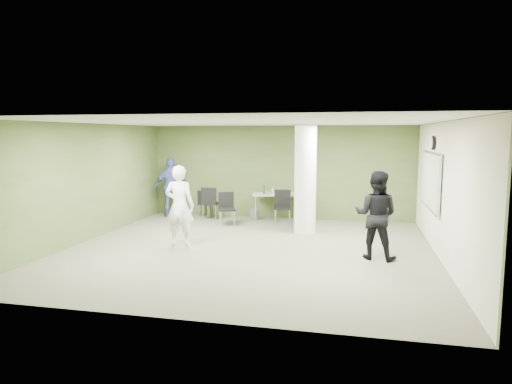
% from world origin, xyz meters
% --- Properties ---
extents(floor, '(8.00, 8.00, 0.00)m').
position_xyz_m(floor, '(0.00, 0.00, 0.00)').
color(floor, '#585946').
rests_on(floor, ground).
extents(ceiling, '(8.00, 8.00, 0.00)m').
position_xyz_m(ceiling, '(0.00, 0.00, 2.80)').
color(ceiling, white).
rests_on(ceiling, wall_back).
extents(wall_back, '(8.00, 2.80, 0.02)m').
position_xyz_m(wall_back, '(0.00, 4.00, 1.40)').
color(wall_back, '#455226').
rests_on(wall_back, floor).
extents(wall_left, '(0.02, 8.00, 2.80)m').
position_xyz_m(wall_left, '(-4.00, 0.00, 1.40)').
color(wall_left, '#455226').
rests_on(wall_left, floor).
extents(wall_right_cream, '(0.02, 8.00, 2.80)m').
position_xyz_m(wall_right_cream, '(4.00, 0.00, 1.40)').
color(wall_right_cream, beige).
rests_on(wall_right_cream, floor).
extents(column, '(0.56, 0.56, 2.80)m').
position_xyz_m(column, '(1.00, 2.00, 1.40)').
color(column, silver).
rests_on(column, floor).
extents(whiteboard, '(0.05, 2.30, 1.30)m').
position_xyz_m(whiteboard, '(3.92, 1.20, 1.50)').
color(whiteboard, silver).
rests_on(whiteboard, wall_right_cream).
extents(wall_clock, '(0.06, 0.32, 0.32)m').
position_xyz_m(wall_clock, '(3.92, 1.20, 2.35)').
color(wall_clock, black).
rests_on(wall_clock, wall_right_cream).
extents(folding_table, '(1.82, 1.08, 1.06)m').
position_xyz_m(folding_table, '(0.12, 3.54, 0.76)').
color(folding_table, '#999994').
rests_on(folding_table, floor).
extents(wastebasket, '(0.26, 0.26, 0.30)m').
position_xyz_m(wastebasket, '(-0.69, 3.50, 0.15)').
color(wastebasket, '#4C4C4C').
rests_on(wastebasket, floor).
extents(chair_back_left, '(0.47, 0.47, 0.84)m').
position_xyz_m(chair_back_left, '(-2.25, 3.57, 0.49)').
color(chair_back_left, black).
rests_on(chair_back_left, floor).
extents(chair_back_right, '(0.51, 0.51, 0.98)m').
position_xyz_m(chair_back_right, '(-1.96, 3.19, 0.58)').
color(chair_back_right, black).
rests_on(chair_back_right, floor).
extents(chair_table_left, '(0.59, 0.59, 0.91)m').
position_xyz_m(chair_table_left, '(-1.28, 2.59, 0.53)').
color(chair_table_left, black).
rests_on(chair_table_left, floor).
extents(chair_table_right, '(0.55, 0.55, 0.97)m').
position_xyz_m(chair_table_right, '(0.25, 3.05, 0.57)').
color(chair_table_right, black).
rests_on(chair_table_right, floor).
extents(woman_white, '(0.69, 0.46, 1.85)m').
position_xyz_m(woman_white, '(-1.62, -0.03, 0.93)').
color(woman_white, white).
rests_on(woman_white, floor).
extents(man_black, '(1.02, 0.87, 1.81)m').
position_xyz_m(man_black, '(2.70, -0.18, 0.90)').
color(man_black, black).
rests_on(man_black, floor).
extents(man_blue, '(1.16, 0.88, 1.83)m').
position_xyz_m(man_blue, '(-3.28, 3.40, 0.91)').
color(man_blue, '#4554AD').
rests_on(man_blue, floor).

